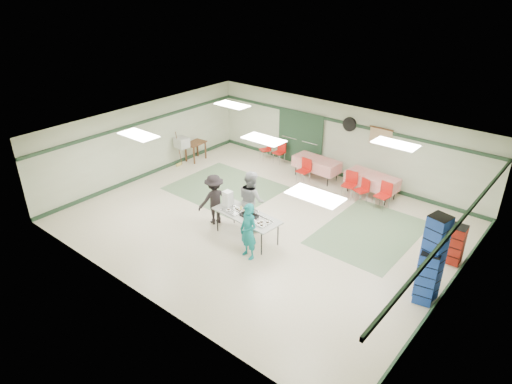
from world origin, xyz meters
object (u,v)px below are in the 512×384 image
Objects in this scene: serving_table at (247,216)px; chair_d at (305,168)px; volunteer_dark at (215,199)px; office_printer at (182,143)px; crate_stack_red at (455,244)px; broom at (179,148)px; chair_b at (350,182)px; volunteer_grey at (251,200)px; dining_table_a at (372,180)px; crate_stack_blue_b at (432,259)px; dining_table_b at (316,164)px; chair_loose_b at (267,148)px; volunteer_teal at (248,231)px; chair_c at (384,193)px; chair_loose_a at (280,150)px; chair_a at (363,188)px; crate_stack_blue_a at (427,277)px; printer_table at (195,145)px.

serving_table is 4.24m from chair_d.
office_printer is (-4.03, 2.37, 0.15)m from volunteer_dark.
crate_stack_red is 10.38m from broom.
chair_b is at bearing 3.86° from chair_d.
dining_table_a is (1.81, 4.14, -0.33)m from volunteer_grey.
crate_stack_blue_b is (4.95, 0.68, 0.39)m from serving_table.
crate_stack_blue_b reaches higher than dining_table_b.
broom is at bearing -102.61° from chair_loose_b.
volunteer_dark is (-1.96, 0.74, -0.00)m from volunteer_teal.
chair_loose_a is at bearing 177.31° from chair_c.
volunteer_grey is at bearing 137.59° from volunteer_teal.
chair_a is 4.77m from chair_loose_b.
dining_table_a is 2.24× the size of chair_loose_b.
broom is at bearing 171.01° from crate_stack_blue_b.
chair_loose_b is at bearing -171.43° from chair_loose_a.
crate_stack_red is at bearing -7.27° from broom.
crate_stack_blue_a is at bearing -7.16° from office_printer.
broom is (-5.43, 2.32, 0.00)m from serving_table.
chair_loose_a reaches higher than serving_table.
volunteer_teal reaches higher than dining_table_b.
chair_b is at bearing 137.51° from crate_stack_blue_a.
crate_stack_blue_a is at bearing -30.43° from chair_loose_a.
chair_a is 0.58× the size of broom.
broom reaches higher than dining_table_a.
chair_d is (-2.32, -0.56, -0.02)m from dining_table_a.
chair_loose_b is 9.30m from crate_stack_blue_a.
chair_d is (-1.47, 4.84, -0.24)m from volunteer_teal.
chair_loose_b is at bearing -32.53° from volunteer_grey.
chair_c is 7.64m from printer_table.
crate_stack_red is at bearing -22.06° from chair_c.
broom is at bearing -178.67° from crate_stack_red.
dining_table_b is at bearing 144.48° from crate_stack_blue_b.
chair_b is 3.71m from chair_loose_a.
dining_table_b is 7.04m from crate_stack_blue_a.
dining_table_b is 6.97m from crate_stack_blue_b.
chair_c is at bearing 149.84° from crate_stack_red.
volunteer_grey is 3.65× the size of office_printer.
chair_a is 2.31m from chair_d.
dining_table_a is 0.91m from chair_c.
broom reaches higher than printer_table.
dining_table_b is 1.93m from chair_loose_a.
dining_table_a is at bearing 91.39° from volunteer_teal.
serving_table is 5.91m from broom.
chair_a is at bearing 6.12° from broom.
chair_c reaches higher than chair_loose_b.
printer_table is (-5.35, 3.12, -0.09)m from serving_table.
chair_loose_b is 0.60× the size of crate_stack_blue_a.
serving_table is at bearing -110.68° from chair_b.
chair_a is (1.80, 3.56, -0.41)m from volunteer_grey.
crate_stack_blue_a is 0.97× the size of broom.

